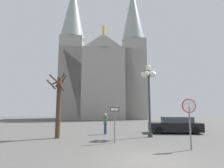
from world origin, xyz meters
TOP-DOWN VIEW (x-y plane):
  - ground_plane at (0.00, 0.00)m, footprint 120.00×120.00m
  - cathedral at (-2.43, 36.84)m, footprint 20.49×13.97m
  - stop_sign at (2.71, 1.97)m, footprint 0.76×0.08m
  - one_way_arrow_sign at (-1.16, 4.14)m, footprint 0.60×0.07m
  - street_lamp at (1.71, 6.60)m, footprint 1.25×1.14m
  - bare_tree at (-5.30, 6.33)m, footprint 1.52×1.70m
  - parked_car_near_black at (4.57, 8.99)m, footprint 4.72×2.34m
  - pedestrian_walking at (-1.73, 8.39)m, footprint 0.32×0.32m

SIDE VIEW (x-z plane):
  - ground_plane at x=0.00m, z-range 0.00..0.00m
  - parked_car_near_black at x=4.57m, z-range -0.04..1.41m
  - pedestrian_walking at x=-1.73m, z-range 0.19..1.97m
  - one_way_arrow_sign at x=-1.16m, z-range 0.29..2.50m
  - stop_sign at x=2.71m, z-range 0.53..3.17m
  - bare_tree at x=-5.30m, z-range 0.10..5.04m
  - street_lamp at x=1.71m, z-range 1.33..7.00m
  - cathedral at x=-2.43m, z-range -5.74..27.46m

